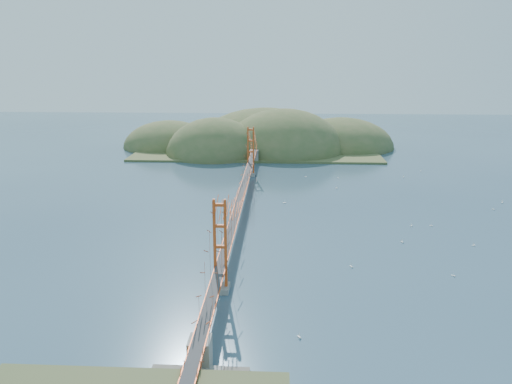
{
  "coord_description": "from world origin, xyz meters",
  "views": [
    {
      "loc": [
        7.05,
        -85.17,
        27.9
      ],
      "look_at": [
        2.76,
        0.0,
        4.3
      ],
      "focal_mm": 35.0,
      "sensor_mm": 36.0,
      "label": 1
    }
  ],
  "objects_px": {
    "sailboat_0": "(402,241)",
    "sailboat_2": "(453,275)",
    "fort": "(202,377)",
    "sailboat_1": "(431,225)",
    "bridge": "(240,177)"
  },
  "relations": [
    {
      "from": "fort",
      "to": "sailboat_0",
      "type": "distance_m",
      "value": 43.63
    },
    {
      "from": "sailboat_0",
      "to": "sailboat_2",
      "type": "xyz_separation_m",
      "value": [
        3.87,
        -11.89,
        -0.01
      ]
    },
    {
      "from": "sailboat_2",
      "to": "sailboat_0",
      "type": "bearing_deg",
      "value": 108.02
    },
    {
      "from": "sailboat_0",
      "to": "sailboat_1",
      "type": "distance_m",
      "value": 10.38
    },
    {
      "from": "sailboat_1",
      "to": "fort",
      "type": "bearing_deg",
      "value": -126.54
    },
    {
      "from": "bridge",
      "to": "sailboat_1",
      "type": "height_order",
      "value": "bridge"
    },
    {
      "from": "sailboat_1",
      "to": "bridge",
      "type": "bearing_deg",
      "value": 171.94
    },
    {
      "from": "fort",
      "to": "sailboat_1",
      "type": "height_order",
      "value": "fort"
    },
    {
      "from": "bridge",
      "to": "sailboat_1",
      "type": "relative_size",
      "value": 155.75
    },
    {
      "from": "sailboat_2",
      "to": "sailboat_1",
      "type": "xyz_separation_m",
      "value": [
        2.8,
        19.84,
        0.0
      ]
    },
    {
      "from": "sailboat_0",
      "to": "sailboat_2",
      "type": "distance_m",
      "value": 12.5
    },
    {
      "from": "bridge",
      "to": "sailboat_2",
      "type": "distance_m",
      "value": 39.11
    },
    {
      "from": "fort",
      "to": "sailboat_0",
      "type": "relative_size",
      "value": 5.36
    },
    {
      "from": "bridge",
      "to": "sailboat_0",
      "type": "distance_m",
      "value": 29.57
    },
    {
      "from": "bridge",
      "to": "sailboat_0",
      "type": "height_order",
      "value": "bridge"
    }
  ]
}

